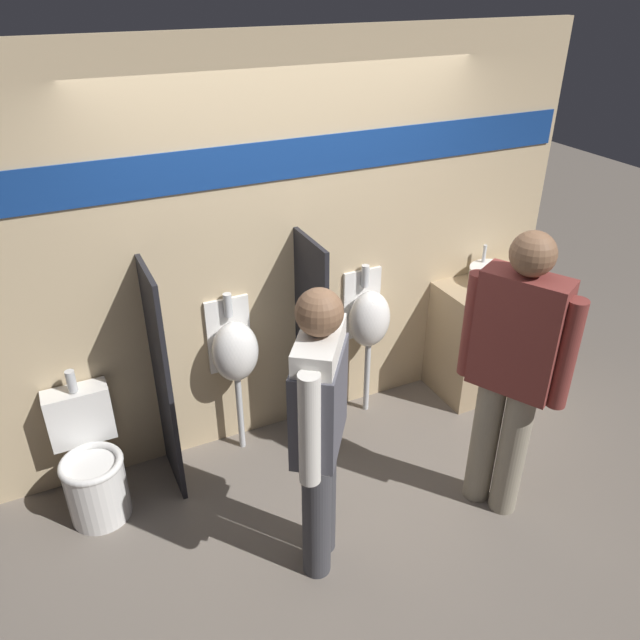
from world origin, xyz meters
The scene contains 12 objects.
ground_plane centered at (0.00, 0.00, 0.00)m, with size 16.00×16.00×0.00m, color #70665B.
display_wall centered at (0.00, 0.60, 1.36)m, with size 4.19×0.07×2.70m.
sink_counter centered at (1.58, 0.31, 0.45)m, with size 0.92×0.51×0.90m.
sink_basin centered at (1.53, 0.37, 0.96)m, with size 0.35×0.35×0.26m.
cell_phone centered at (1.31, 0.21, 0.91)m, with size 0.07×0.14×0.01m.
divider_near_counter centered at (-0.99, 0.34, 0.77)m, with size 0.03×0.47×1.53m.
divider_mid centered at (0.02, 0.34, 0.77)m, with size 0.03×0.47×1.53m.
urinal_near_counter centered at (-0.49, 0.45, 0.79)m, with size 0.31×0.26×1.18m.
urinal_far centered at (0.52, 0.45, 0.79)m, with size 0.31×0.26×1.18m.
toilet centered at (-1.49, 0.28, 0.33)m, with size 0.38×0.54×0.92m.
person_in_vest centered at (-0.41, -0.67, 1.01)m, with size 0.45×0.51×1.73m.
person_with_lanyard centered at (0.77, -0.74, 1.01)m, with size 0.40×0.58×1.84m.
Camera 1 is at (-1.47, -2.90, 2.98)m, focal length 35.00 mm.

